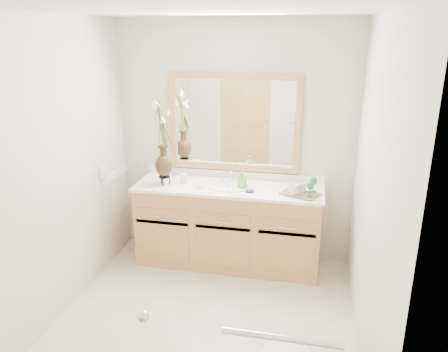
% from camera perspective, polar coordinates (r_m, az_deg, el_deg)
% --- Properties ---
extents(floor, '(2.60, 2.60, 0.00)m').
position_cam_1_polar(floor, '(3.77, -2.64, -18.54)').
color(floor, beige).
rests_on(floor, ground).
extents(ceiling, '(2.40, 2.60, 0.02)m').
position_cam_1_polar(ceiling, '(3.02, -3.34, 20.90)').
color(ceiling, white).
rests_on(ceiling, wall_back).
extents(wall_back, '(2.40, 0.02, 2.40)m').
position_cam_1_polar(wall_back, '(4.42, 1.34, 4.40)').
color(wall_back, beige).
rests_on(wall_back, floor).
extents(wall_front, '(2.40, 0.02, 2.40)m').
position_cam_1_polar(wall_front, '(2.09, -12.26, -12.74)').
color(wall_front, beige).
rests_on(wall_front, floor).
extents(wall_left, '(0.02, 2.60, 2.40)m').
position_cam_1_polar(wall_left, '(3.68, -21.32, 0.26)').
color(wall_left, beige).
rests_on(wall_left, floor).
extents(wall_right, '(0.02, 2.60, 2.40)m').
position_cam_1_polar(wall_right, '(3.13, 18.82, -2.53)').
color(wall_right, beige).
rests_on(wall_right, floor).
extents(vanity, '(1.80, 0.55, 0.80)m').
position_cam_1_polar(vanity, '(4.42, 0.58, -6.60)').
color(vanity, tan).
rests_on(vanity, floor).
extents(counter, '(1.84, 0.57, 0.03)m').
position_cam_1_polar(counter, '(4.26, 0.59, -1.53)').
color(counter, white).
rests_on(counter, vanity).
extents(sink, '(0.38, 0.34, 0.23)m').
position_cam_1_polar(sink, '(4.26, 0.55, -2.11)').
color(sink, white).
rests_on(sink, counter).
extents(mirror, '(1.32, 0.04, 0.97)m').
position_cam_1_polar(mirror, '(4.35, 1.30, 6.95)').
color(mirror, white).
rests_on(mirror, wall_back).
extents(switch_plate, '(0.02, 0.12, 0.12)m').
position_cam_1_polar(switch_plate, '(4.37, -15.51, 0.56)').
color(switch_plate, white).
rests_on(switch_plate, wall_left).
extents(door, '(0.80, 0.03, 2.00)m').
position_cam_1_polar(door, '(2.33, -18.79, -15.59)').
color(door, tan).
rests_on(door, floor).
extents(grab_bar, '(0.55, 0.03, 0.03)m').
position_cam_1_polar(grab_bar, '(2.11, 7.54, -20.29)').
color(grab_bar, silver).
rests_on(grab_bar, wall_front).
extents(flower_vase, '(0.20, 0.20, 0.81)m').
position_cam_1_polar(flower_vase, '(4.20, -8.08, 6.06)').
color(flower_vase, black).
rests_on(flower_vase, counter).
extents(tumbler, '(0.07, 0.07, 0.09)m').
position_cam_1_polar(tumbler, '(4.36, -5.23, -0.32)').
color(tumbler, white).
rests_on(tumbler, counter).
extents(soap_dish, '(0.11, 0.11, 0.03)m').
position_cam_1_polar(soap_dish, '(4.21, -3.13, -1.45)').
color(soap_dish, white).
rests_on(soap_dish, counter).
extents(soap_bottle, '(0.09, 0.09, 0.15)m').
position_cam_1_polar(soap_bottle, '(4.21, 2.37, -0.52)').
color(soap_bottle, '#6BC32D').
rests_on(soap_bottle, counter).
extents(purple_dish, '(0.11, 0.10, 0.03)m').
position_cam_1_polar(purple_dish, '(4.11, 3.37, -1.89)').
color(purple_dish, '#54236B').
rests_on(purple_dish, counter).
extents(tray, '(0.39, 0.33, 0.02)m').
position_cam_1_polar(tray, '(4.09, 9.85, -2.33)').
color(tray, brown).
rests_on(tray, counter).
extents(mug_left, '(0.13, 0.12, 0.10)m').
position_cam_1_polar(mug_left, '(4.03, 8.99, -1.72)').
color(mug_left, white).
rests_on(mug_left, tray).
extents(mug_right, '(0.13, 0.13, 0.10)m').
position_cam_1_polar(mug_right, '(4.11, 10.13, -1.40)').
color(mug_right, white).
rests_on(mug_right, tray).
extents(goblet_front, '(0.07, 0.07, 0.15)m').
position_cam_1_polar(goblet_front, '(3.99, 11.20, -1.32)').
color(goblet_front, '#226738').
rests_on(goblet_front, tray).
extents(goblet_back, '(0.07, 0.07, 0.15)m').
position_cam_1_polar(goblet_back, '(4.11, 11.63, -0.76)').
color(goblet_back, '#226738').
rests_on(goblet_back, tray).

